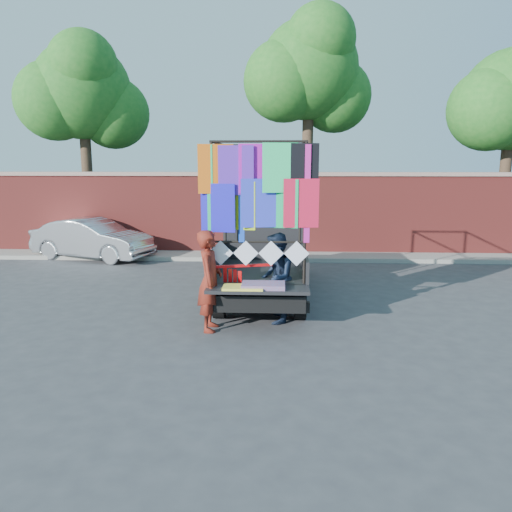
{
  "coord_description": "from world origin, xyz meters",
  "views": [
    {
      "loc": [
        0.09,
        -8.79,
        2.96
      ],
      "look_at": [
        -0.33,
        0.21,
        1.23
      ],
      "focal_mm": 35.0,
      "sensor_mm": 36.0,
      "label": 1
    }
  ],
  "objects_px": {
    "pickup_truck": "(263,255)",
    "sedan": "(92,239)",
    "man": "(276,278)",
    "woman": "(210,281)"
  },
  "relations": [
    {
      "from": "pickup_truck",
      "to": "man",
      "type": "distance_m",
      "value": 2.28
    },
    {
      "from": "sedan",
      "to": "man",
      "type": "height_order",
      "value": "man"
    },
    {
      "from": "man",
      "to": "pickup_truck",
      "type": "bearing_deg",
      "value": -169.65
    },
    {
      "from": "pickup_truck",
      "to": "man",
      "type": "relative_size",
      "value": 3.14
    },
    {
      "from": "man",
      "to": "woman",
      "type": "bearing_deg",
      "value": -64.37
    },
    {
      "from": "woman",
      "to": "man",
      "type": "distance_m",
      "value": 1.25
    },
    {
      "from": "pickup_truck",
      "to": "sedan",
      "type": "distance_m",
      "value": 6.42
    },
    {
      "from": "pickup_truck",
      "to": "sedan",
      "type": "bearing_deg",
      "value": 146.19
    },
    {
      "from": "woman",
      "to": "man",
      "type": "height_order",
      "value": "woman"
    },
    {
      "from": "pickup_truck",
      "to": "man",
      "type": "bearing_deg",
      "value": -82.27
    }
  ]
}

